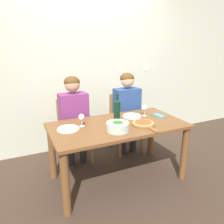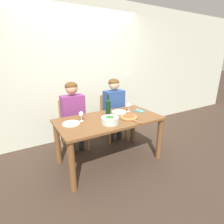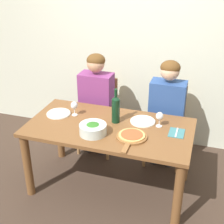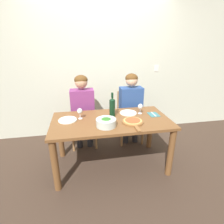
# 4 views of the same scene
# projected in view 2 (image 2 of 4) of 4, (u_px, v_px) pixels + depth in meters

# --- Properties ---
(ground_plane) EXTENTS (40.00, 40.00, 0.00)m
(ground_plane) POSITION_uv_depth(u_px,v_px,m) (110.00, 160.00, 2.90)
(ground_plane) COLOR #3D2D23
(back_wall) EXTENTS (10.00, 0.06, 2.70)m
(back_wall) POSITION_uv_depth(u_px,v_px,m) (80.00, 72.00, 3.42)
(back_wall) COLOR beige
(back_wall) RESTS_ON ground
(dining_table) EXTENTS (1.59, 0.83, 0.73)m
(dining_table) POSITION_uv_depth(u_px,v_px,m) (110.00, 126.00, 2.71)
(dining_table) COLOR brown
(dining_table) RESTS_ON ground
(chair_left) EXTENTS (0.42, 0.42, 0.90)m
(chair_left) POSITION_uv_depth(u_px,v_px,m) (72.00, 122.00, 3.16)
(chair_left) COLOR #9E7042
(chair_left) RESTS_ON ground
(chair_right) EXTENTS (0.42, 0.42, 0.90)m
(chair_right) POSITION_uv_depth(u_px,v_px,m) (112.00, 115.00, 3.56)
(chair_right) COLOR #9E7042
(chair_right) RESTS_ON ground
(person_woman) EXTENTS (0.47, 0.51, 1.24)m
(person_woman) POSITION_uv_depth(u_px,v_px,m) (73.00, 111.00, 2.99)
(person_woman) COLOR #28282D
(person_woman) RESTS_ON ground
(person_man) EXTENTS (0.47, 0.51, 1.24)m
(person_man) POSITION_uv_depth(u_px,v_px,m) (114.00, 104.00, 3.39)
(person_man) COLOR #28282D
(person_man) RESTS_ON ground
(wine_bottle) EXTENTS (0.08, 0.08, 0.35)m
(wine_bottle) POSITION_uv_depth(u_px,v_px,m) (108.00, 107.00, 2.73)
(wine_bottle) COLOR black
(wine_bottle) RESTS_ON dining_table
(broccoli_bowl) EXTENTS (0.25, 0.25, 0.11)m
(broccoli_bowl) POSITION_uv_depth(u_px,v_px,m) (110.00, 120.00, 2.46)
(broccoli_bowl) COLOR silver
(broccoli_bowl) RESTS_ON dining_table
(dinner_plate_left) EXTENTS (0.25, 0.25, 0.02)m
(dinner_plate_left) POSITION_uv_depth(u_px,v_px,m) (71.00, 123.00, 2.46)
(dinner_plate_left) COLOR silver
(dinner_plate_left) RESTS_ON dining_table
(dinner_plate_right) EXTENTS (0.25, 0.25, 0.02)m
(dinner_plate_right) POSITION_uv_depth(u_px,v_px,m) (119.00, 112.00, 2.96)
(dinner_plate_right) COLOR silver
(dinner_plate_right) RESTS_ON dining_table
(pizza_on_board) EXTENTS (0.28, 0.42, 0.04)m
(pizza_on_board) POSITION_uv_depth(u_px,v_px,m) (129.00, 117.00, 2.67)
(pizza_on_board) COLOR brown
(pizza_on_board) RESTS_ON dining_table
(wine_glass_left) EXTENTS (0.07, 0.07, 0.15)m
(wine_glass_left) POSITION_uv_depth(u_px,v_px,m) (81.00, 114.00, 2.53)
(wine_glass_left) COLOR silver
(wine_glass_left) RESTS_ON dining_table
(wine_glass_right) EXTENTS (0.07, 0.07, 0.15)m
(wine_glass_right) POSITION_uv_depth(u_px,v_px,m) (129.00, 106.00, 2.98)
(wine_glass_right) COLOR silver
(wine_glass_right) RESTS_ON dining_table
(fork_on_napkin) EXTENTS (0.14, 0.18, 0.01)m
(fork_on_napkin) POSITION_uv_depth(u_px,v_px,m) (140.00, 111.00, 3.03)
(fork_on_napkin) COLOR #387075
(fork_on_napkin) RESTS_ON dining_table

